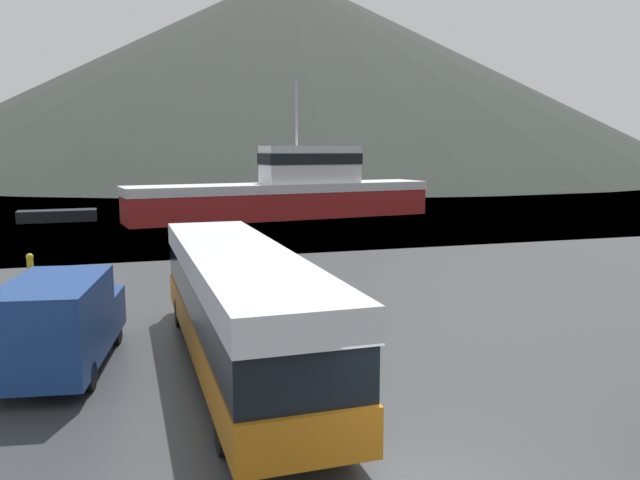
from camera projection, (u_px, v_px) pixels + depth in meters
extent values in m
plane|color=slate|center=(147.00, 174.00, 146.30)|extent=(240.00, 240.00, 0.00)
cone|color=#2D332D|center=(288.00, 73.00, 164.67)|extent=(196.64, 196.64, 51.41)
cube|color=#B26614|center=(240.00, 334.00, 16.20)|extent=(2.68, 12.89, 0.94)
cube|color=black|center=(239.00, 296.00, 16.05)|extent=(2.62, 12.63, 1.07)
cube|color=silver|center=(238.00, 263.00, 15.92)|extent=(2.68, 12.89, 0.67)
cube|color=black|center=(206.00, 261.00, 22.16)|extent=(2.24, 0.08, 1.44)
cylinder|color=black|center=(180.00, 312.00, 20.17)|extent=(0.31, 0.90, 0.90)
cylinder|color=black|center=(248.00, 307.00, 20.84)|extent=(0.31, 0.90, 0.90)
cylinder|color=black|center=(224.00, 430.00, 11.68)|extent=(0.31, 0.90, 0.90)
cylinder|color=black|center=(337.00, 415.00, 12.36)|extent=(0.31, 0.90, 0.90)
cube|color=navy|center=(55.00, 323.00, 15.37)|extent=(2.74, 4.40, 2.14)
cube|color=navy|center=(83.00, 312.00, 18.33)|extent=(2.38, 2.07, 1.17)
cube|color=black|center=(74.00, 286.00, 17.34)|extent=(1.80, 0.34, 0.75)
cylinder|color=black|center=(48.00, 335.00, 18.05)|extent=(0.32, 0.73, 0.70)
cylinder|color=black|center=(117.00, 332.00, 18.32)|extent=(0.32, 0.73, 0.70)
cylinder|color=black|center=(4.00, 380.00, 14.47)|extent=(0.32, 0.73, 0.70)
cylinder|color=black|center=(89.00, 376.00, 14.74)|extent=(0.32, 0.73, 0.70)
cube|color=maroon|center=(282.00, 201.00, 51.62)|extent=(25.79, 7.96, 2.87)
cube|color=silver|center=(282.00, 188.00, 51.46)|extent=(26.05, 8.04, 0.72)
cube|color=silver|center=(310.00, 164.00, 52.26)|extent=(8.49, 4.20, 3.08)
cube|color=black|center=(310.00, 159.00, 52.20)|extent=(8.66, 4.31, 0.92)
cylinder|color=#B2B2B7|center=(297.00, 113.00, 51.15)|extent=(0.20, 0.20, 5.26)
cube|color=olive|center=(331.00, 323.00, 18.16)|extent=(0.90, 1.13, 1.28)
cube|color=olive|center=(331.00, 300.00, 18.06)|extent=(0.99, 1.24, 0.14)
cube|color=black|center=(58.00, 216.00, 49.32)|extent=(5.95, 2.30, 0.90)
cylinder|color=#B29919|center=(30.00, 266.00, 28.86)|extent=(0.29, 0.29, 0.65)
sphere|color=#B29919|center=(30.00, 257.00, 28.81)|extent=(0.33, 0.33, 0.33)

